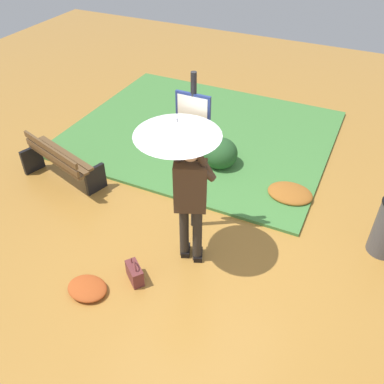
{
  "coord_description": "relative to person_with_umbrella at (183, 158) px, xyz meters",
  "views": [
    {
      "loc": [
        -1.53,
        3.44,
        4.1
      ],
      "look_at": [
        0.21,
        -0.25,
        0.85
      ],
      "focal_mm": 38.66,
      "sensor_mm": 36.0,
      "label": 1
    }
  ],
  "objects": [
    {
      "name": "shrub_cluster",
      "position": [
        0.4,
        -2.13,
        -1.31
      ],
      "size": [
        0.64,
        0.59,
        0.53
      ],
      "color": "#285628",
      "rests_on": "ground_plane"
    },
    {
      "name": "park_bench",
      "position": [
        2.52,
        -0.62,
        -1.15
      ],
      "size": [
        1.44,
        0.77,
        0.75
      ],
      "color": "black",
      "rests_on": "ground_plane"
    },
    {
      "name": "person_with_umbrella",
      "position": [
        0.0,
        0.0,
        0.0
      ],
      "size": [
        0.96,
        0.96,
        2.04
      ],
      "color": "#2D2823",
      "rests_on": "ground_plane"
    },
    {
      "name": "grass_verge",
      "position": [
        1.11,
        -2.98,
        -1.53
      ],
      "size": [
        4.8,
        4.0,
        0.05
      ],
      "color": "#47843D",
      "rests_on": "ground_plane"
    },
    {
      "name": "leaf_pile_near_person",
      "position": [
        -0.95,
        -1.8,
        -1.47
      ],
      "size": [
        0.7,
        0.56,
        0.15
      ],
      "color": "#A86023",
      "rests_on": "ground_plane"
    },
    {
      "name": "info_sign_post",
      "position": [
        0.15,
        -0.57,
        -0.11
      ],
      "size": [
        0.44,
        0.07,
        2.3
      ],
      "color": "black",
      "rests_on": "ground_plane"
    },
    {
      "name": "leaf_pile_far_path",
      "position": [
        0.81,
        1.05,
        -1.5
      ],
      "size": [
        0.5,
        0.4,
        0.11
      ],
      "color": "#B74C1E",
      "rests_on": "ground_plane"
    },
    {
      "name": "ground_plane",
      "position": [
        -0.17,
        -0.05,
        -1.55
      ],
      "size": [
        18.0,
        18.0,
        0.0
      ],
      "primitive_type": "plane",
      "color": "#B27A33"
    },
    {
      "name": "handbag",
      "position": [
        0.38,
        0.64,
        -1.42
      ],
      "size": [
        0.32,
        0.3,
        0.37
      ],
      "color": "brown",
      "rests_on": "ground_plane"
    }
  ]
}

